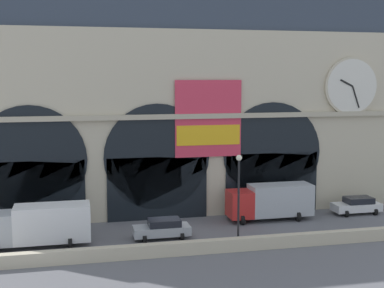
% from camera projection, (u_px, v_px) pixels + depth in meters
% --- Properties ---
extents(ground_plane, '(200.00, 200.00, 0.00)m').
position_uv_depth(ground_plane, '(168.00, 235.00, 42.09)').
color(ground_plane, slate).
extents(quay_parapet_wall, '(90.00, 0.70, 0.94)m').
position_uv_depth(quay_parapet_wall, '(180.00, 249.00, 37.45)').
color(quay_parapet_wall, beige).
rests_on(quay_parapet_wall, ground).
extents(station_building, '(44.70, 4.63, 21.07)m').
position_uv_depth(station_building, '(154.00, 103.00, 47.69)').
color(station_building, beige).
rests_on(station_building, ground).
extents(box_truck_midwest, '(7.50, 2.91, 3.12)m').
position_uv_depth(box_truck_midwest, '(40.00, 224.00, 39.12)').
color(box_truck_midwest, '#ADB2B7').
rests_on(box_truck_midwest, ground).
extents(car_center, '(4.40, 2.22, 1.55)m').
position_uv_depth(car_center, '(162.00, 228.00, 41.23)').
color(car_center, '#ADB2B7').
rests_on(car_center, ground).
extents(box_truck_mideast, '(7.50, 2.91, 3.12)m').
position_uv_depth(box_truck_mideast, '(271.00, 201.00, 46.54)').
color(box_truck_mideast, red).
rests_on(box_truck_mideast, ground).
extents(car_east, '(4.40, 2.22, 1.55)m').
position_uv_depth(car_east, '(357.00, 205.00, 48.67)').
color(car_east, white).
rests_on(car_east, ground).
extents(street_lamp_quayside, '(0.44, 0.44, 6.90)m').
position_uv_depth(street_lamp_quayside, '(239.00, 188.00, 38.73)').
color(street_lamp_quayside, black).
rests_on(street_lamp_quayside, ground).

